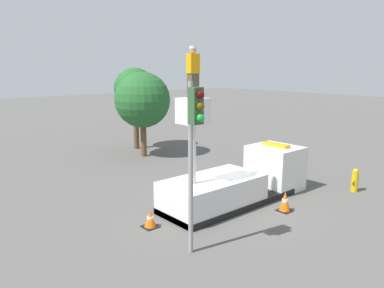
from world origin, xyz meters
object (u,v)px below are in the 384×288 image
at_px(fire_hydrant, 355,180).
at_px(traffic_light_pole, 194,135).
at_px(worker, 193,72).
at_px(traffic_cone_rear, 150,219).
at_px(tree_right_bg, 135,89).
at_px(tree_left_bg, 143,100).
at_px(traffic_cone_curbside, 285,202).
at_px(bucket_truck, 238,182).

bearing_deg(fire_hydrant, traffic_light_pole, 177.64).
relative_size(worker, traffic_light_pole, 0.35).
bearing_deg(traffic_cone_rear, fire_hydrant, -17.19).
bearing_deg(tree_right_bg, fire_hydrant, -79.93).
xyz_separation_m(traffic_light_pole, fire_hydrant, (9.04, -0.37, -3.04)).
relative_size(traffic_light_pole, fire_hydrant, 4.83).
relative_size(worker, tree_left_bg, 0.34).
bearing_deg(traffic_cone_curbside, bucket_truck, 104.65).
xyz_separation_m(traffic_light_pole, traffic_cone_curbside, (4.82, 0.27, -3.18)).
relative_size(worker, tree_right_bg, 0.33).
xyz_separation_m(fire_hydrant, tree_left_bg, (-3.31, 11.65, 2.92)).
xyz_separation_m(worker, traffic_cone_curbside, (2.94, -1.95, -4.84)).
bearing_deg(traffic_cone_curbside, traffic_light_pole, -176.84).
height_order(fire_hydrant, tree_right_bg, tree_right_bg).
height_order(worker, tree_right_bg, worker).
bearing_deg(tree_left_bg, worker, -113.04).
bearing_deg(worker, traffic_light_pole, -130.35).
distance_m(fire_hydrant, tree_left_bg, 12.46).
relative_size(bucket_truck, traffic_cone_curbside, 8.84).
distance_m(traffic_cone_curbside, tree_left_bg, 11.47).
height_order(bucket_truck, worker, worker).
height_order(traffic_light_pole, traffic_cone_rear, traffic_light_pole).
relative_size(traffic_cone_rear, tree_right_bg, 0.12).
distance_m(worker, traffic_cone_rear, 5.23).
distance_m(worker, tree_right_bg, 12.24).
bearing_deg(worker, fire_hydrant, -19.85).
relative_size(bucket_truck, traffic_light_pole, 1.36).
bearing_deg(traffic_light_pole, traffic_cone_rear, 87.59).
bearing_deg(tree_right_bg, traffic_light_pole, -116.12).
height_order(bucket_truck, traffic_light_pole, traffic_light_pole).
bearing_deg(worker, bucket_truck, 0.00).
relative_size(worker, fire_hydrant, 1.68).
xyz_separation_m(worker, traffic_light_pole, (-1.88, -2.21, -1.66)).
xyz_separation_m(tree_left_bg, tree_right_bg, (0.85, 2.17, 0.51)).
distance_m(bucket_truck, tree_left_bg, 9.55).
bearing_deg(traffic_cone_curbside, traffic_cone_rear, 155.71).
xyz_separation_m(bucket_truck, tree_right_bg, (2.28, 11.23, 3.15)).
relative_size(worker, traffic_cone_curbside, 2.27).
distance_m(bucket_truck, traffic_cone_curbside, 2.06).
distance_m(traffic_cone_rear, tree_left_bg, 10.98).
bearing_deg(traffic_light_pole, tree_left_bg, 63.04).
height_order(traffic_light_pole, fire_hydrant, traffic_light_pole).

